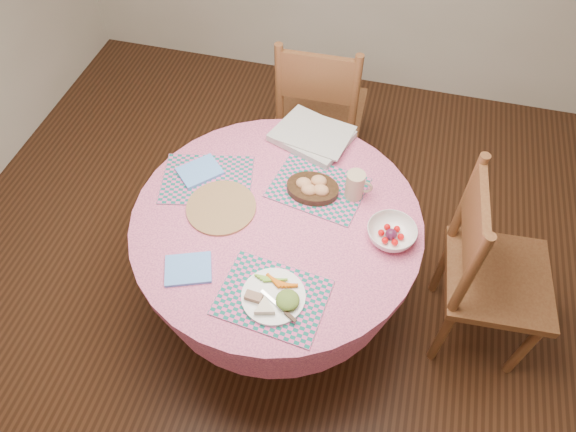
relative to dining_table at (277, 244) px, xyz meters
name	(u,v)px	position (x,y,z in m)	size (l,w,h in m)	color
ground	(279,302)	(0.00, 0.00, -0.56)	(4.00, 4.00, 0.00)	#331C0F
room_envelope	(270,5)	(0.00, 0.00, 1.16)	(4.01, 4.01, 2.71)	silver
dining_table	(277,244)	(0.00, 0.00, 0.00)	(1.24, 1.24, 0.75)	pink
chair_right	(488,270)	(0.93, 0.11, -0.02)	(0.49, 0.51, 1.03)	brown
chair_back	(320,110)	(-0.01, 0.95, -0.02)	(0.49, 0.47, 1.03)	brown
placemat_front	(272,297)	(0.09, -0.37, 0.20)	(0.40, 0.30, 0.01)	#116459
placemat_left	(207,179)	(-0.36, 0.13, 0.20)	(0.40, 0.30, 0.01)	#116459
placemat_back	(318,188)	(0.13, 0.21, 0.20)	(0.40, 0.30, 0.01)	#116459
wicker_trivet	(221,207)	(-0.24, -0.01, 0.20)	(0.30, 0.30, 0.01)	olive
napkin_near	(188,269)	(-0.27, -0.33, 0.20)	(0.18, 0.14, 0.01)	#609DF8
napkin_far	(200,171)	(-0.40, 0.16, 0.21)	(0.18, 0.14, 0.01)	#609DF8
dinner_plate	(275,297)	(0.10, -0.38, 0.22)	(0.24, 0.24, 0.05)	white
bread_bowl	(313,187)	(0.12, 0.18, 0.23)	(0.23, 0.23, 0.08)	black
latte_mug	(355,185)	(0.30, 0.20, 0.27)	(0.12, 0.08, 0.13)	tan
fruit_bowl	(391,234)	(0.48, 0.02, 0.23)	(0.26, 0.26, 0.06)	white
newspaper_stack	(312,136)	(0.04, 0.50, 0.22)	(0.41, 0.37, 0.04)	silver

